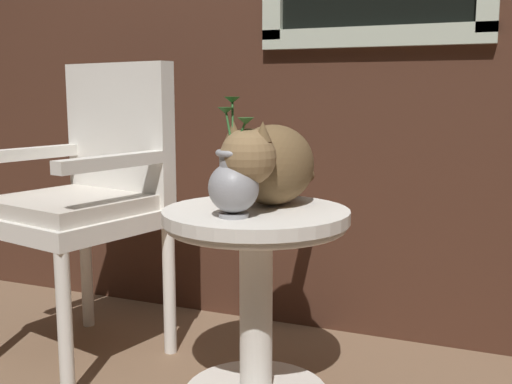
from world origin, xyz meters
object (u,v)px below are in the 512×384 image
(wicker_chair, at_px, (89,190))
(cat, at_px, (270,164))
(wicker_side_table, at_px, (256,273))
(pewter_vase_with_ivy, at_px, (234,182))

(wicker_chair, xyz_separation_m, cat, (0.68, -0.04, 0.13))
(cat, bearing_deg, wicker_chair, 176.24)
(wicker_side_table, xyz_separation_m, wicker_chair, (-0.66, 0.11, 0.19))
(wicker_side_table, distance_m, pewter_vase_with_ivy, 0.31)
(wicker_chair, height_order, pewter_vase_with_ivy, wicker_chair)
(pewter_vase_with_ivy, bearing_deg, cat, 81.42)
(wicker_chair, height_order, cat, wicker_chair)
(wicker_chair, relative_size, cat, 1.68)
(pewter_vase_with_ivy, bearing_deg, wicker_side_table, 84.00)
(wicker_side_table, height_order, wicker_chair, wicker_chair)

